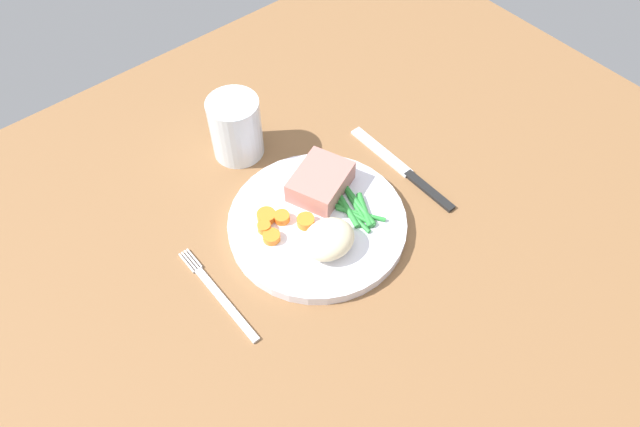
# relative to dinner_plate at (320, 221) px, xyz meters

# --- Properties ---
(dining_table) EXTENTS (1.20, 0.90, 0.02)m
(dining_table) POSITION_rel_dinner_plate_xyz_m (-0.00, 0.01, -0.02)
(dining_table) COLOR brown
(dining_table) RESTS_ON ground
(dinner_plate) EXTENTS (0.24, 0.24, 0.02)m
(dinner_plate) POSITION_rel_dinner_plate_xyz_m (0.00, 0.00, 0.00)
(dinner_plate) COLOR white
(dinner_plate) RESTS_ON dining_table
(meat_portion) EXTENTS (0.10, 0.09, 0.03)m
(meat_portion) POSITION_rel_dinner_plate_xyz_m (0.03, 0.04, 0.02)
(meat_portion) COLOR #B2756B
(meat_portion) RESTS_ON dinner_plate
(mashed_potatoes) EXTENTS (0.07, 0.06, 0.04)m
(mashed_potatoes) POSITION_rel_dinner_plate_xyz_m (-0.02, -0.04, 0.03)
(mashed_potatoes) COLOR beige
(mashed_potatoes) RESTS_ON dinner_plate
(carrot_slices) EXTENTS (0.07, 0.07, 0.01)m
(carrot_slices) POSITION_rel_dinner_plate_xyz_m (-0.05, 0.03, 0.01)
(carrot_slices) COLOR orange
(carrot_slices) RESTS_ON dinner_plate
(green_beans) EXTENTS (0.05, 0.08, 0.01)m
(green_beans) POSITION_rel_dinner_plate_xyz_m (0.05, -0.02, 0.01)
(green_beans) COLOR #2D8C38
(green_beans) RESTS_ON dinner_plate
(fork) EXTENTS (0.01, 0.17, 0.00)m
(fork) POSITION_rel_dinner_plate_xyz_m (-0.17, -0.00, -0.01)
(fork) COLOR silver
(fork) RESTS_ON dining_table
(knife) EXTENTS (0.02, 0.21, 0.01)m
(knife) POSITION_rel_dinner_plate_xyz_m (0.16, -0.00, -0.01)
(knife) COLOR black
(knife) RESTS_ON dining_table
(water_glass) EXTENTS (0.08, 0.08, 0.10)m
(water_glass) POSITION_rel_dinner_plate_xyz_m (-0.01, 0.19, 0.03)
(water_glass) COLOR silver
(water_glass) RESTS_ON dining_table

